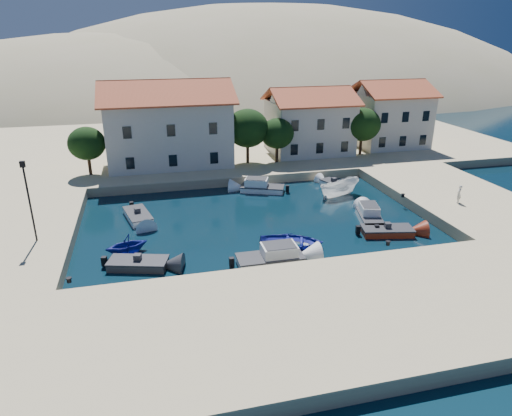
% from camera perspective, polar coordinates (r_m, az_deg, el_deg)
% --- Properties ---
extents(ground, '(400.00, 400.00, 0.00)m').
position_cam_1_polar(ground, '(32.14, 4.03, -8.37)').
color(ground, black).
rests_on(ground, ground).
extents(quay_south, '(52.00, 12.00, 1.00)m').
position_cam_1_polar(quay_south, '(27.11, 8.03, -13.48)').
color(quay_south, '#CBBA8B').
rests_on(quay_south, ground).
extents(quay_east, '(11.00, 20.00, 1.00)m').
position_cam_1_polar(quay_east, '(49.32, 23.57, 1.27)').
color(quay_east, '#CBBA8B').
rests_on(quay_east, ground).
extents(quay_west, '(8.00, 20.00, 1.00)m').
position_cam_1_polar(quay_west, '(40.87, -27.14, -3.31)').
color(quay_west, '#CBBA8B').
rests_on(quay_west, ground).
extents(quay_north, '(80.00, 36.00, 1.00)m').
position_cam_1_polar(quay_north, '(67.20, -4.30, 7.97)').
color(quay_north, '#CBBA8B').
rests_on(quay_north, ground).
extents(hills, '(254.00, 176.00, 99.00)m').
position_cam_1_polar(hills, '(157.96, -2.76, 6.82)').
color(hills, tan).
rests_on(hills, ground).
extents(building_left, '(14.70, 9.45, 9.70)m').
position_cam_1_polar(building_left, '(55.48, -10.93, 10.56)').
color(building_left, beige).
rests_on(building_left, quay_north).
extents(building_mid, '(10.50, 8.40, 8.30)m').
position_cam_1_polar(building_mid, '(60.25, 6.68, 10.93)').
color(building_mid, beige).
rests_on(building_mid, quay_north).
extents(building_right, '(9.45, 8.40, 8.80)m').
position_cam_1_polar(building_right, '(66.20, 16.37, 11.38)').
color(building_right, beige).
rests_on(building_right, quay_north).
extents(trees, '(37.30, 5.30, 6.45)m').
position_cam_1_polar(trees, '(54.78, 0.50, 9.64)').
color(trees, '#382314').
rests_on(trees, quay_north).
extents(lamppost, '(0.35, 0.25, 6.22)m').
position_cam_1_polar(lamppost, '(37.25, -26.61, 1.59)').
color(lamppost, black).
rests_on(lamppost, quay_west).
extents(bollards, '(29.36, 9.56, 0.30)m').
position_cam_1_polar(bollards, '(35.71, 6.47, -3.21)').
color(bollards, black).
rests_on(bollards, ground).
extents(motorboat_grey_sw, '(4.53, 2.95, 1.25)m').
position_cam_1_polar(motorboat_grey_sw, '(33.95, -14.51, -6.77)').
color(motorboat_grey_sw, '#2F3034').
rests_on(motorboat_grey_sw, ground).
extents(cabin_cruiser_south, '(4.88, 2.12, 1.60)m').
position_cam_1_polar(cabin_cruiser_south, '(33.37, 1.79, -6.21)').
color(cabin_cruiser_south, white).
rests_on(cabin_cruiser_south, ground).
extents(rowboat_south, '(5.86, 4.97, 1.03)m').
position_cam_1_polar(rowboat_south, '(36.20, 4.43, -4.80)').
color(rowboat_south, navy).
rests_on(rowboat_south, ground).
extents(motorboat_red_se, '(4.49, 2.70, 1.25)m').
position_cam_1_polar(motorboat_red_se, '(39.57, 16.06, -2.79)').
color(motorboat_red_se, maroon).
rests_on(motorboat_red_se, ground).
extents(cabin_cruiser_east, '(2.87, 4.74, 1.60)m').
position_cam_1_polar(cabin_cruiser_east, '(41.69, 14.06, -1.07)').
color(cabin_cruiser_east, white).
rests_on(cabin_cruiser_east, ground).
extents(boat_east, '(5.18, 3.20, 1.88)m').
position_cam_1_polar(boat_east, '(47.71, 10.34, 1.48)').
color(boat_east, white).
rests_on(boat_east, ground).
extents(motorboat_white_ne, '(2.46, 3.47, 1.25)m').
position_cam_1_polar(motorboat_white_ne, '(50.32, 9.69, 2.92)').
color(motorboat_white_ne, white).
rests_on(motorboat_white_ne, ground).
extents(rowboat_west, '(3.82, 3.53, 1.67)m').
position_cam_1_polar(rowboat_west, '(36.44, -15.78, -5.41)').
color(rowboat_west, navy).
rests_on(rowboat_west, ground).
extents(motorboat_white_west, '(2.75, 4.54, 1.25)m').
position_cam_1_polar(motorboat_white_west, '(42.49, -14.55, -0.95)').
color(motorboat_white_west, white).
rests_on(motorboat_white_west, ground).
extents(cabin_cruiser_north, '(4.92, 3.50, 1.60)m').
position_cam_1_polar(cabin_cruiser_north, '(48.16, 0.79, 2.62)').
color(cabin_cruiser_north, white).
rests_on(cabin_cruiser_north, ground).
extents(pedestrian, '(0.73, 0.70, 1.68)m').
position_cam_1_polar(pedestrian, '(46.00, 24.03, 1.61)').
color(pedestrian, silver).
rests_on(pedestrian, quay_east).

